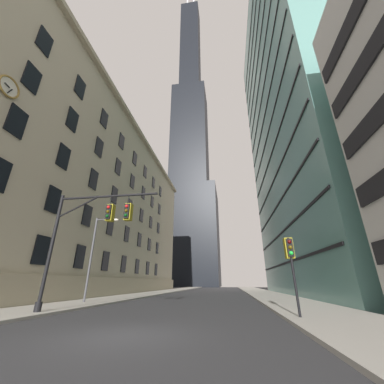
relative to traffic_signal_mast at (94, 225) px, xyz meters
name	(u,v)px	position (x,y,z in m)	size (l,w,h in m)	color
ground_plane	(122,338)	(4.37, -4.26, -4.94)	(102.00, 160.00, 0.10)	#303033
station_building	(81,202)	(-14.77, 18.61, 8.56)	(16.95, 57.75, 26.94)	#BCAF93
dark_skyscraper	(190,160)	(-8.04, 83.40, 52.38)	(24.31, 24.31, 195.60)	black
glass_office_midrise	(320,108)	(24.76, 21.30, 24.32)	(18.88, 36.09, 58.43)	slate
traffic_signal_mast	(94,225)	(0.00, 0.00, 0.00)	(6.58, 0.63, 6.77)	black
traffic_light_near_right	(290,252)	(11.06, 0.15, -1.81)	(0.40, 0.63, 3.67)	black
street_lamppost	(96,249)	(-3.61, 6.47, -0.52)	(2.23, 0.32, 7.05)	#47474C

